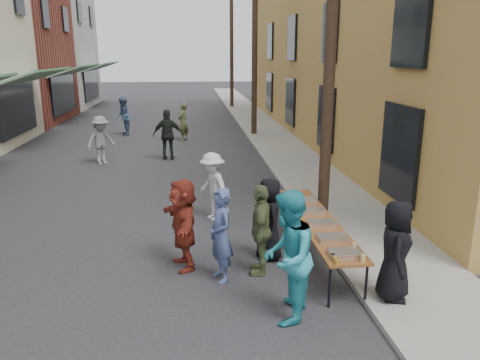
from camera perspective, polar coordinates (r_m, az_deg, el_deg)
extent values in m
plane|color=#28282B|center=(8.15, -14.81, -13.23)|extent=(120.00, 120.00, 0.00)
cube|color=gray|center=(22.71, 3.47, 5.62)|extent=(2.20, 60.00, 0.10)
cube|color=gray|center=(37.82, -24.27, 14.94)|extent=(8.00, 8.00, 9.00)
cube|color=#AD913D|center=(23.29, 19.81, 17.26)|extent=(10.00, 28.00, 10.00)
cylinder|color=#2D2116|center=(10.55, 11.15, 18.67)|extent=(0.26, 0.26, 9.00)
cylinder|color=#2D2116|center=(22.30, 1.80, 16.94)|extent=(0.26, 0.26, 9.00)
cylinder|color=#2D2116|center=(34.23, -1.03, 16.32)|extent=(0.26, 0.26, 9.00)
cube|color=brown|center=(9.05, 9.35, -4.91)|extent=(0.70, 4.00, 0.04)
cylinder|color=black|center=(7.48, 10.86, -12.63)|extent=(0.04, 0.04, 0.71)
cylinder|color=black|center=(7.65, 15.12, -12.21)|extent=(0.04, 0.04, 0.71)
cylinder|color=black|center=(10.84, 5.19, -3.47)|extent=(0.04, 0.04, 0.71)
cylinder|color=black|center=(10.96, 8.17, -3.35)|extent=(0.04, 0.04, 0.71)
cube|color=maroon|center=(7.57, 12.65, -8.71)|extent=(0.50, 0.33, 0.08)
cube|color=#B2B2B7|center=(8.14, 11.21, -6.90)|extent=(0.50, 0.33, 0.08)
cube|color=tan|center=(8.76, 9.88, -5.21)|extent=(0.50, 0.33, 0.08)
cube|color=#B2B2B7|center=(9.40, 8.73, -3.74)|extent=(0.50, 0.33, 0.08)
cube|color=tan|center=(10.04, 7.73, -2.46)|extent=(0.50, 0.33, 0.08)
cylinder|color=#A57F26|center=(7.24, 11.73, -9.78)|extent=(0.07, 0.07, 0.08)
cylinder|color=#A57F26|center=(7.33, 11.49, -9.46)|extent=(0.07, 0.07, 0.08)
cylinder|color=#A57F26|center=(7.42, 11.26, -9.14)|extent=(0.07, 0.07, 0.08)
cylinder|color=tan|center=(7.41, 14.76, -9.21)|extent=(0.08, 0.08, 0.12)
imported|color=black|center=(8.85, 3.59, -4.76)|extent=(0.62, 0.85, 1.59)
imported|color=#445385|center=(8.00, -2.36, -6.73)|extent=(0.56, 0.69, 1.65)
imported|color=teal|center=(6.83, 5.82, -9.33)|extent=(1.04, 1.16, 1.97)
imported|color=silver|center=(10.94, -3.36, -0.79)|extent=(0.98, 1.19, 1.61)
imported|color=#515F37|center=(8.26, 2.57, -6.06)|extent=(0.58, 1.02, 1.64)
imported|color=maroon|center=(8.53, -6.94, -5.31)|extent=(0.81, 1.63, 1.68)
imported|color=black|center=(7.61, 18.41, -8.16)|extent=(0.74, 0.90, 1.59)
imported|color=gray|center=(17.23, -16.59, 4.66)|extent=(1.25, 1.19, 1.71)
imported|color=black|center=(17.38, -8.77, 5.46)|extent=(1.11, 0.52, 1.86)
imported|color=#515631|center=(21.23, -6.93, 7.07)|extent=(0.64, 0.74, 1.71)
imported|color=#445C83|center=(23.14, -14.04, 7.52)|extent=(0.85, 1.00, 1.81)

